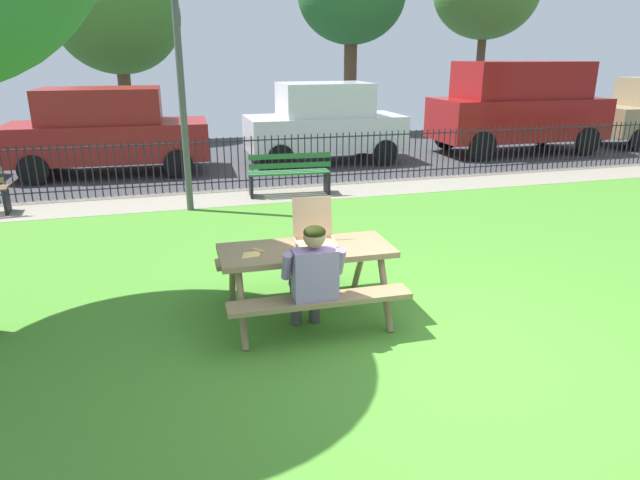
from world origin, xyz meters
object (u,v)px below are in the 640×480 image
Objects in this scene: park_bench_center at (289,174)px; parked_car_far_right at (519,105)px; adult_at_table at (312,276)px; parked_car_right at (325,122)px; lamp_post_walkway at (180,65)px; parked_car_center at (107,130)px; picnic_table_foreground at (306,263)px; far_tree_midleft at (117,17)px; pizza_box_open at (315,236)px; pizza_slice_on_table at (253,253)px.

parked_car_far_right is at bearing 23.61° from park_bench_center.
parked_car_right is at bearing 73.22° from adult_at_table.
parked_car_right is at bearing 46.10° from lamp_post_walkway.
lamp_post_walkway reaches higher than parked_car_center.
park_bench_center is (1.07, 5.78, -0.24)m from adult_at_table.
parked_car_center reaches higher than adult_at_table.
park_bench_center is at bearing 79.24° from picnic_table_foreground.
picnic_table_foreground is 0.51m from adult_at_table.
picnic_table_foreground is at bearing -78.41° from lamp_post_walkway.
far_tree_midleft is (-2.37, 14.48, 3.13)m from picnic_table_foreground.
adult_at_table is 0.73× the size of park_bench_center.
pizza_box_open is 1.88× the size of pizza_slice_on_table.
adult_at_table is at bearing -81.25° from far_tree_midleft.
picnic_table_foreground is at bearing 3.05° from pizza_slice_on_table.
far_tree_midleft reaches higher than parked_car_far_right.
pizza_box_open is 0.69m from pizza_slice_on_table.
lamp_post_walkway is 9.96m from far_tree_midleft.
lamp_post_walkway is 4.32m from parked_car_center.
picnic_table_foreground is 11.78m from parked_car_far_right.
picnic_table_foreground is 8.84m from parked_car_right.
parked_car_center is at bearing -91.64° from far_tree_midleft.
parked_car_far_right is at bearing 22.15° from lamp_post_walkway.
lamp_post_walkway reaches higher than pizza_slice_on_table.
pizza_slice_on_table is at bearing -170.29° from pizza_box_open.
adult_at_table reaches higher than picnic_table_foreground.
park_bench_center is 2.92m from lamp_post_walkway.
adult_at_table is 9.33m from parked_car_right.
parked_car_far_right is at bearing -0.00° from parked_car_right.
lamp_post_walkway is at bearing -133.90° from parked_car_right.
parked_car_far_right reaches higher than picnic_table_foreground.
picnic_table_foreground is 0.47× the size of parked_car_right.
far_tree_midleft is at bearing 98.18° from lamp_post_walkway.
park_bench_center reaches higher than pizza_slice_on_table.
pizza_box_open is at bearing -106.76° from parked_car_right.
pizza_box_open is at bearing -76.82° from lamp_post_walkway.
pizza_box_open reaches higher than park_bench_center.
lamp_post_walkway is at bearing -81.82° from far_tree_midleft.
parked_car_far_right is at bearing 45.88° from pizza_box_open.
pizza_box_open is 0.43× the size of adult_at_table.
park_bench_center reaches higher than picnic_table_foreground.
far_tree_midleft is (-3.37, 9.20, 3.31)m from park_bench_center.
park_bench_center is at bearing -156.39° from parked_car_far_right.
park_bench_center is at bearing 79.55° from adult_at_table.
picnic_table_foreground is at bearing -100.76° from park_bench_center.
adult_at_table is at bearing -74.47° from parked_car_center.
picnic_table_foreground is 1.12× the size of park_bench_center.
pizza_box_open is at bearing -80.20° from far_tree_midleft.
far_tree_midleft reaches higher than parked_car_right.
adult_at_table is (-0.06, -0.50, 0.06)m from picnic_table_foreground.
lamp_post_walkway is at bearing 94.85° from pizza_slice_on_table.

